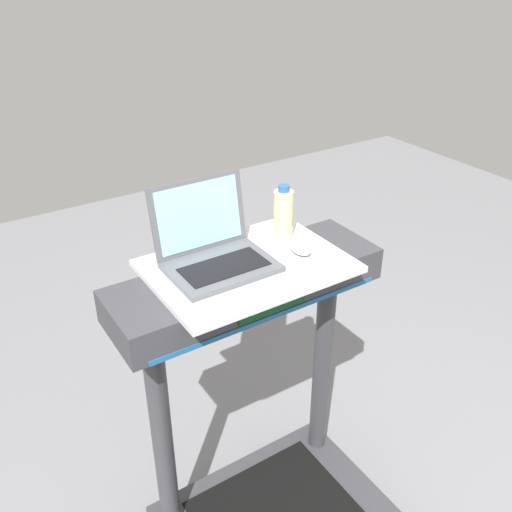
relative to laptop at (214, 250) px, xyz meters
The scene contains 4 objects.
desk_board 0.12m from the laptop, 31.62° to the right, with size 0.61×0.44×0.02m, color silver.
laptop is the anchor object (origin of this frame).
computer_mouse 0.28m from the laptop, 17.61° to the right, with size 0.06×0.10×0.03m, color #B2B2B7.
water_bottle 0.29m from the laptop, ahead, with size 0.07×0.07×0.19m.
Camera 1 is at (-0.80, -0.59, 2.03)m, focal length 39.51 mm.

